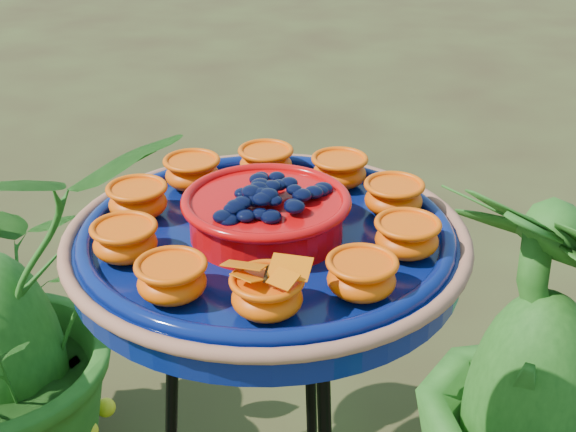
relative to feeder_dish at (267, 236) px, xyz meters
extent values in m
torus|color=black|center=(0.00, 0.00, -0.05)|extent=(0.36, 0.36, 0.02)
cylinder|color=#071452|center=(0.00, 0.00, -0.02)|extent=(0.63, 0.63, 0.04)
torus|color=#966844|center=(0.00, 0.00, 0.00)|extent=(0.51, 0.51, 0.02)
torus|color=#071452|center=(0.00, 0.00, 0.00)|extent=(0.47, 0.47, 0.02)
cylinder|color=#BD0708|center=(0.00, 0.00, 0.03)|extent=(0.25, 0.25, 0.05)
torus|color=#BD0708|center=(0.00, 0.00, 0.05)|extent=(0.21, 0.21, 0.01)
ellipsoid|color=black|center=(0.00, 0.00, 0.06)|extent=(0.17, 0.17, 0.03)
ellipsoid|color=#F44802|center=(0.17, -0.03, 0.02)|extent=(0.08, 0.08, 0.04)
cylinder|color=#E55404|center=(0.17, -0.03, 0.04)|extent=(0.07, 0.07, 0.01)
ellipsoid|color=#F44802|center=(0.16, 0.07, 0.02)|extent=(0.08, 0.08, 0.04)
cylinder|color=#E55404|center=(0.16, 0.07, 0.04)|extent=(0.07, 0.07, 0.01)
ellipsoid|color=#F44802|center=(0.09, 0.15, 0.02)|extent=(0.08, 0.08, 0.04)
cylinder|color=#E55404|center=(0.09, 0.15, 0.04)|extent=(0.07, 0.07, 0.01)
ellipsoid|color=#F44802|center=(-0.02, 0.17, 0.02)|extent=(0.08, 0.08, 0.04)
cylinder|color=#E55404|center=(-0.02, 0.17, 0.04)|extent=(0.07, 0.07, 0.01)
ellipsoid|color=#F44802|center=(-0.12, 0.13, 0.02)|extent=(0.08, 0.08, 0.04)
cylinder|color=#E55404|center=(-0.12, 0.13, 0.04)|extent=(0.07, 0.07, 0.01)
ellipsoid|color=#F44802|center=(-0.17, 0.03, 0.02)|extent=(0.08, 0.08, 0.04)
cylinder|color=#E55404|center=(-0.17, 0.03, 0.04)|extent=(0.07, 0.07, 0.01)
ellipsoid|color=#F44802|center=(-0.16, -0.07, 0.02)|extent=(0.08, 0.08, 0.04)
cylinder|color=#E55404|center=(-0.16, -0.07, 0.04)|extent=(0.07, 0.07, 0.01)
ellipsoid|color=#F44802|center=(-0.09, -0.15, 0.02)|extent=(0.08, 0.08, 0.04)
cylinder|color=#E55404|center=(-0.09, -0.15, 0.04)|extent=(0.07, 0.07, 0.01)
ellipsoid|color=#F44802|center=(0.02, -0.17, 0.02)|extent=(0.08, 0.08, 0.04)
cylinder|color=#E55404|center=(0.02, -0.17, 0.04)|extent=(0.07, 0.07, 0.01)
ellipsoid|color=#F44802|center=(0.12, -0.13, 0.02)|extent=(0.08, 0.08, 0.04)
cylinder|color=#E55404|center=(0.12, -0.13, 0.04)|extent=(0.07, 0.07, 0.01)
cylinder|color=black|center=(0.02, -0.17, 0.05)|extent=(0.01, 0.03, 0.00)
cube|color=#FF6205|center=(0.00, -0.17, 0.06)|extent=(0.05, 0.04, 0.01)
cube|color=#FF6205|center=(0.04, -0.17, 0.06)|extent=(0.05, 0.04, 0.01)
imported|color=#1C4C14|center=(0.50, 0.49, -0.57)|extent=(0.69, 0.69, 0.87)
camera|label=1|loc=(0.10, -0.87, 0.48)|focal=50.00mm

